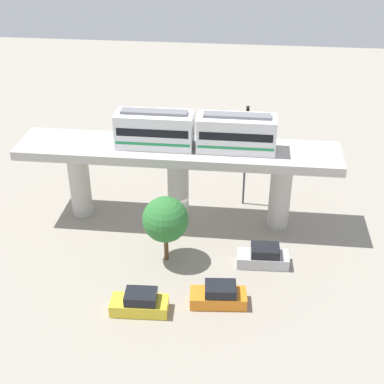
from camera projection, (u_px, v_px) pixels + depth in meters
ground_plane at (179, 219)px, 51.02m from camera, size 120.00×120.00×0.00m
viaduct at (178, 165)px, 48.18m from camera, size 5.20×28.00×7.41m
train at (195, 131)px, 46.34m from camera, size 2.64×13.55×3.24m
parked_car_orange at (219, 296)px, 40.69m from camera, size 2.16×4.34×1.76m
parked_car_yellow at (140, 303)px, 39.98m from camera, size 1.98×4.28×1.76m
parked_car_silver at (263, 257)px, 44.77m from camera, size 1.97×4.27×1.76m
tree_near_viaduct at (165, 220)px, 43.75m from camera, size 3.73×3.73×5.82m
signal_post at (246, 152)px, 50.58m from camera, size 0.44×0.28×10.01m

